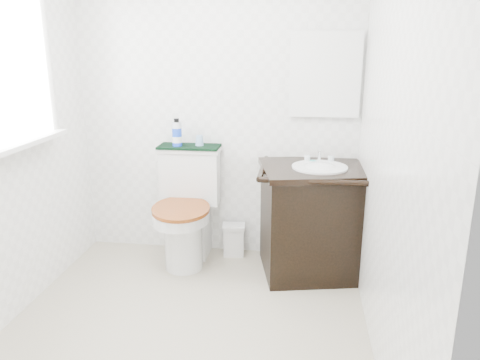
% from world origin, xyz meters
% --- Properties ---
extents(floor, '(2.40, 2.40, 0.00)m').
position_xyz_m(floor, '(0.00, 0.00, 0.00)').
color(floor, '#B0A48D').
rests_on(floor, ground).
extents(wall_back, '(2.40, 0.00, 2.40)m').
position_xyz_m(wall_back, '(0.00, 1.20, 1.20)').
color(wall_back, white).
rests_on(wall_back, ground).
extents(wall_front, '(2.40, 0.00, 2.40)m').
position_xyz_m(wall_front, '(0.00, -1.20, 1.20)').
color(wall_front, white).
rests_on(wall_front, ground).
extents(wall_right, '(0.00, 2.40, 2.40)m').
position_xyz_m(wall_right, '(1.10, 0.00, 1.20)').
color(wall_right, white).
rests_on(wall_right, ground).
extents(window, '(0.02, 0.70, 0.90)m').
position_xyz_m(window, '(-1.07, 0.25, 1.55)').
color(window, white).
rests_on(window, wall_left).
extents(mirror, '(0.50, 0.02, 0.60)m').
position_xyz_m(mirror, '(0.82, 1.18, 1.45)').
color(mirror, silver).
rests_on(mirror, wall_back).
extents(toilet, '(0.51, 0.68, 0.89)m').
position_xyz_m(toilet, '(-0.21, 0.96, 0.39)').
color(toilet, silver).
rests_on(toilet, floor).
extents(vanity, '(0.87, 0.79, 0.92)m').
position_xyz_m(vanity, '(0.77, 0.90, 0.43)').
color(vanity, black).
rests_on(vanity, floor).
extents(trash_bin, '(0.19, 0.16, 0.26)m').
position_xyz_m(trash_bin, '(0.14, 1.10, 0.14)').
color(trash_bin, silver).
rests_on(trash_bin, floor).
extents(towel, '(0.47, 0.22, 0.02)m').
position_xyz_m(towel, '(-0.21, 1.09, 0.90)').
color(towel, black).
rests_on(towel, toilet).
extents(mouthwash_bottle, '(0.07, 0.07, 0.21)m').
position_xyz_m(mouthwash_bottle, '(-0.29, 1.06, 1.01)').
color(mouthwash_bottle, blue).
rests_on(mouthwash_bottle, towel).
extents(cup, '(0.06, 0.06, 0.08)m').
position_xyz_m(cup, '(-0.13, 1.10, 0.95)').
color(cup, '#7CA1CB').
rests_on(cup, towel).
extents(soap_bar, '(0.07, 0.05, 0.02)m').
position_xyz_m(soap_bar, '(0.75, 1.03, 0.83)').
color(soap_bar, teal).
rests_on(soap_bar, vanity).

